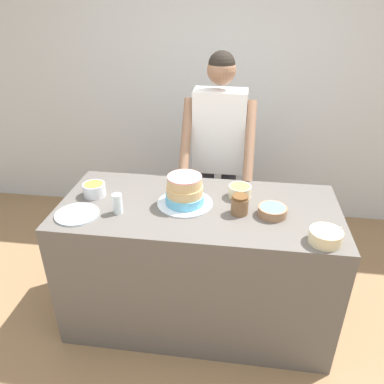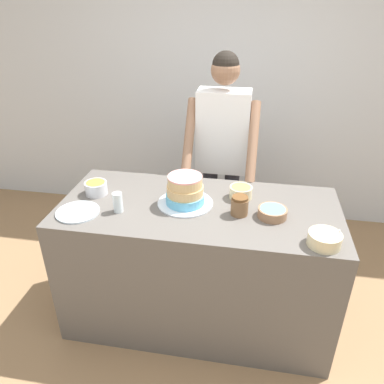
{
  "view_description": "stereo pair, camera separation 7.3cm",
  "coord_description": "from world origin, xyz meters",
  "px_view_note": "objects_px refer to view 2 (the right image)",
  "views": [
    {
      "loc": [
        0.24,
        -1.65,
        2.16
      ],
      "look_at": [
        -0.04,
        0.37,
        1.06
      ],
      "focal_mm": 35.0,
      "sensor_mm": 36.0,
      "label": 1
    },
    {
      "loc": [
        0.32,
        -1.64,
        2.16
      ],
      "look_at": [
        -0.04,
        0.37,
        1.06
      ],
      "focal_mm": 35.0,
      "sensor_mm": 36.0,
      "label": 2
    }
  ],
  "objects_px": {
    "drinking_glass": "(118,202)",
    "stoneware_jar": "(240,206)",
    "frosting_bowl_white": "(325,239)",
    "cake": "(185,192)",
    "ceramic_plate": "(78,212)",
    "frosting_bowl_yellow": "(241,192)",
    "frosting_bowl_blue": "(272,212)",
    "frosting_bowl_orange": "(96,188)",
    "person_baker": "(222,144)"
  },
  "relations": [
    {
      "from": "drinking_glass",
      "to": "stoneware_jar",
      "type": "xyz_separation_m",
      "value": [
        0.74,
        0.1,
        -0.0
      ]
    },
    {
      "from": "frosting_bowl_white",
      "to": "cake",
      "type": "bearing_deg",
      "value": 159.37
    },
    {
      "from": "cake",
      "to": "drinking_glass",
      "type": "xyz_separation_m",
      "value": [
        -0.39,
        -0.16,
        -0.02
      ]
    },
    {
      "from": "drinking_glass",
      "to": "ceramic_plate",
      "type": "relative_size",
      "value": 0.48
    },
    {
      "from": "frosting_bowl_yellow",
      "to": "frosting_bowl_blue",
      "type": "distance_m",
      "value": 0.29
    },
    {
      "from": "frosting_bowl_yellow",
      "to": "drinking_glass",
      "type": "distance_m",
      "value": 0.8
    },
    {
      "from": "frosting_bowl_orange",
      "to": "frosting_bowl_white",
      "type": "height_order",
      "value": "frosting_bowl_white"
    },
    {
      "from": "frosting_bowl_blue",
      "to": "cake",
      "type": "bearing_deg",
      "value": 173.27
    },
    {
      "from": "frosting_bowl_yellow",
      "to": "ceramic_plate",
      "type": "relative_size",
      "value": 0.56
    },
    {
      "from": "ceramic_plate",
      "to": "frosting_bowl_blue",
      "type": "bearing_deg",
      "value": 7.72
    },
    {
      "from": "person_baker",
      "to": "ceramic_plate",
      "type": "relative_size",
      "value": 6.65
    },
    {
      "from": "frosting_bowl_blue",
      "to": "frosting_bowl_orange",
      "type": "bearing_deg",
      "value": 175.36
    },
    {
      "from": "person_baker",
      "to": "cake",
      "type": "height_order",
      "value": "person_baker"
    },
    {
      "from": "frosting_bowl_orange",
      "to": "frosting_bowl_yellow",
      "type": "xyz_separation_m",
      "value": [
        0.97,
        0.11,
        -0.0
      ]
    },
    {
      "from": "ceramic_plate",
      "to": "stoneware_jar",
      "type": "bearing_deg",
      "value": 9.11
    },
    {
      "from": "cake",
      "to": "frosting_bowl_white",
      "type": "bearing_deg",
      "value": -20.63
    },
    {
      "from": "frosting_bowl_yellow",
      "to": "frosting_bowl_blue",
      "type": "bearing_deg",
      "value": -45.78
    },
    {
      "from": "person_baker",
      "to": "drinking_glass",
      "type": "xyz_separation_m",
      "value": [
        -0.55,
        -0.91,
        -0.08
      ]
    },
    {
      "from": "stoneware_jar",
      "to": "frosting_bowl_blue",
      "type": "bearing_deg",
      "value": 0.76
    },
    {
      "from": "stoneware_jar",
      "to": "cake",
      "type": "bearing_deg",
      "value": 169.09
    },
    {
      "from": "frosting_bowl_blue",
      "to": "ceramic_plate",
      "type": "bearing_deg",
      "value": -172.28
    },
    {
      "from": "cake",
      "to": "ceramic_plate",
      "type": "bearing_deg",
      "value": -160.45
    },
    {
      "from": "cake",
      "to": "frosting_bowl_yellow",
      "type": "bearing_deg",
      "value": 22.54
    },
    {
      "from": "person_baker",
      "to": "stoneware_jar",
      "type": "bearing_deg",
      "value": -76.75
    },
    {
      "from": "drinking_glass",
      "to": "stoneware_jar",
      "type": "height_order",
      "value": "drinking_glass"
    },
    {
      "from": "person_baker",
      "to": "ceramic_plate",
      "type": "xyz_separation_m",
      "value": [
        -0.8,
        -0.97,
        -0.14
      ]
    },
    {
      "from": "drinking_glass",
      "to": "stoneware_jar",
      "type": "distance_m",
      "value": 0.75
    },
    {
      "from": "frosting_bowl_orange",
      "to": "frosting_bowl_white",
      "type": "relative_size",
      "value": 0.83
    },
    {
      "from": "frosting_bowl_white",
      "to": "ceramic_plate",
      "type": "height_order",
      "value": "frosting_bowl_white"
    },
    {
      "from": "person_baker",
      "to": "frosting_bowl_orange",
      "type": "bearing_deg",
      "value": -137.32
    },
    {
      "from": "frosting_bowl_white",
      "to": "stoneware_jar",
      "type": "relative_size",
      "value": 1.46
    },
    {
      "from": "frosting_bowl_yellow",
      "to": "stoneware_jar",
      "type": "distance_m",
      "value": 0.21
    },
    {
      "from": "person_baker",
      "to": "frosting_bowl_orange",
      "type": "relative_size",
      "value": 12.03
    },
    {
      "from": "frosting_bowl_white",
      "to": "frosting_bowl_yellow",
      "type": "distance_m",
      "value": 0.66
    },
    {
      "from": "cake",
      "to": "frosting_bowl_white",
      "type": "xyz_separation_m",
      "value": [
        0.82,
        -0.31,
        -0.05
      ]
    },
    {
      "from": "person_baker",
      "to": "frosting_bowl_blue",
      "type": "xyz_separation_m",
      "value": [
        0.39,
        -0.81,
        -0.11
      ]
    },
    {
      "from": "cake",
      "to": "drinking_glass",
      "type": "height_order",
      "value": "cake"
    },
    {
      "from": "cake",
      "to": "frosting_bowl_yellow",
      "type": "xyz_separation_m",
      "value": [
        0.35,
        0.14,
        -0.04
      ]
    },
    {
      "from": "drinking_glass",
      "to": "person_baker",
      "type": "bearing_deg",
      "value": 58.77
    },
    {
      "from": "frosting_bowl_white",
      "to": "stoneware_jar",
      "type": "bearing_deg",
      "value": 152.83
    },
    {
      "from": "ceramic_plate",
      "to": "cake",
      "type": "bearing_deg",
      "value": 19.55
    },
    {
      "from": "frosting_bowl_orange",
      "to": "drinking_glass",
      "type": "distance_m",
      "value": 0.3
    },
    {
      "from": "frosting_bowl_orange",
      "to": "cake",
      "type": "bearing_deg",
      "value": -2.77
    },
    {
      "from": "cake",
      "to": "frosting_bowl_blue",
      "type": "height_order",
      "value": "cake"
    },
    {
      "from": "drinking_glass",
      "to": "cake",
      "type": "bearing_deg",
      "value": 22.63
    },
    {
      "from": "person_baker",
      "to": "cake",
      "type": "bearing_deg",
      "value": -102.07
    },
    {
      "from": "frosting_bowl_yellow",
      "to": "drinking_glass",
      "type": "height_order",
      "value": "drinking_glass"
    },
    {
      "from": "frosting_bowl_blue",
      "to": "ceramic_plate",
      "type": "height_order",
      "value": "frosting_bowl_blue"
    },
    {
      "from": "person_baker",
      "to": "ceramic_plate",
      "type": "distance_m",
      "value": 1.26
    },
    {
      "from": "frosting_bowl_orange",
      "to": "drinking_glass",
      "type": "bearing_deg",
      "value": -40.65
    }
  ]
}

